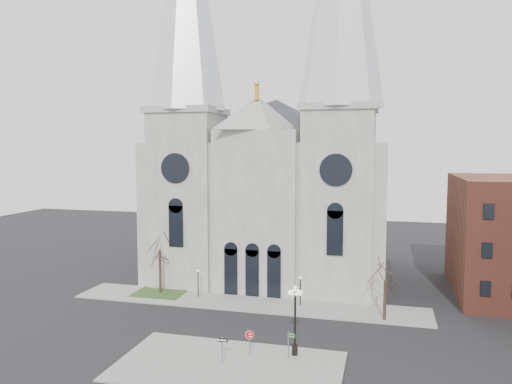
% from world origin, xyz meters
% --- Properties ---
extents(ground, '(160.00, 160.00, 0.00)m').
position_xyz_m(ground, '(0.00, 0.00, 0.00)').
color(ground, black).
rests_on(ground, ground).
extents(sidewalk_near, '(18.00, 10.00, 0.14)m').
position_xyz_m(sidewalk_near, '(3.00, -5.00, 0.07)').
color(sidewalk_near, gray).
rests_on(sidewalk_near, ground).
extents(sidewalk_far, '(40.00, 6.00, 0.14)m').
position_xyz_m(sidewalk_far, '(0.00, 11.00, 0.07)').
color(sidewalk_far, gray).
rests_on(sidewalk_far, ground).
extents(grass_patch, '(6.00, 5.00, 0.18)m').
position_xyz_m(grass_patch, '(-11.00, 12.00, 0.09)').
color(grass_patch, '#304E21').
rests_on(grass_patch, ground).
extents(cathedral, '(33.00, 26.66, 54.00)m').
position_xyz_m(cathedral, '(0.00, 22.86, 18.48)').
color(cathedral, gray).
rests_on(cathedral, ground).
extents(tree_left, '(3.20, 3.20, 7.50)m').
position_xyz_m(tree_left, '(-11.00, 12.00, 5.58)').
color(tree_left, black).
rests_on(tree_left, ground).
extents(tree_right, '(3.20, 3.20, 6.00)m').
position_xyz_m(tree_right, '(15.00, 9.00, 4.47)').
color(tree_right, black).
rests_on(tree_right, ground).
extents(ped_lamp_left, '(0.32, 0.32, 3.26)m').
position_xyz_m(ped_lamp_left, '(-6.00, 11.50, 2.33)').
color(ped_lamp_left, black).
rests_on(ped_lamp_left, sidewalk_far).
extents(ped_lamp_right, '(0.32, 0.32, 3.26)m').
position_xyz_m(ped_lamp_right, '(6.00, 11.50, 2.33)').
color(ped_lamp_right, black).
rests_on(ped_lamp_right, sidewalk_far).
extents(stop_sign, '(0.75, 0.19, 2.12)m').
position_xyz_m(stop_sign, '(4.11, -2.67, 1.68)').
color(stop_sign, slate).
rests_on(stop_sign, sidewalk_near).
extents(globe_lamp, '(1.67, 1.67, 5.92)m').
position_xyz_m(globe_lamp, '(7.77, -1.69, 3.86)').
color(globe_lamp, black).
rests_on(globe_lamp, sidewalk_near).
extents(one_way_sign, '(0.94, 0.11, 2.14)m').
position_xyz_m(one_way_sign, '(2.37, -4.68, 1.59)').
color(one_way_sign, slate).
rests_on(one_way_sign, sidewalk_near).
extents(street_name_sign, '(0.68, 0.29, 2.24)m').
position_xyz_m(street_name_sign, '(7.43, -2.41, 1.46)').
color(street_name_sign, slate).
rests_on(street_name_sign, sidewalk_near).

